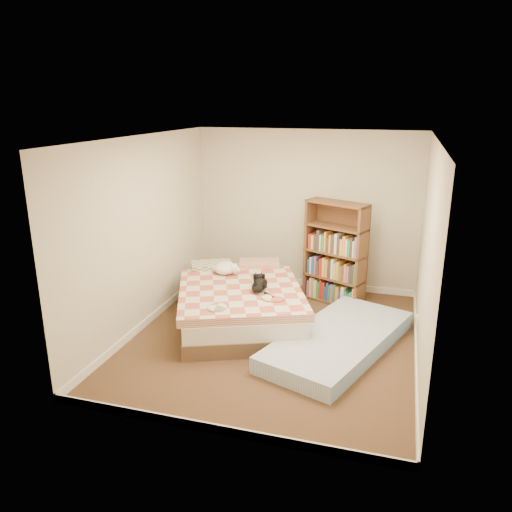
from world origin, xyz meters
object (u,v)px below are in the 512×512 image
(floor_mattress, at_px, (338,340))
(black_cat, at_px, (260,284))
(bed, at_px, (241,302))
(bookshelf, at_px, (335,266))
(white_dog, at_px, (226,268))

(floor_mattress, bearing_deg, black_cat, -177.66)
(bed, distance_m, black_cat, 0.47)
(bookshelf, distance_m, floor_mattress, 1.59)
(black_cat, xyz_separation_m, white_dog, (-0.64, 0.44, 0.02))
(bookshelf, bearing_deg, floor_mattress, -56.29)
(black_cat, bearing_deg, white_dog, 126.17)
(bookshelf, xyz_separation_m, black_cat, (-0.82, -1.14, 0.03))
(black_cat, bearing_deg, bookshelf, 35.01)
(bookshelf, distance_m, white_dog, 1.62)
(bookshelf, xyz_separation_m, floor_mattress, (0.28, -1.50, -0.46))
(bed, bearing_deg, bookshelf, 19.91)
(floor_mattress, relative_size, white_dog, 4.85)
(bookshelf, xyz_separation_m, white_dog, (-1.46, -0.70, 0.05))
(bookshelf, bearing_deg, white_dog, -131.12)
(bed, relative_size, black_cat, 3.68)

